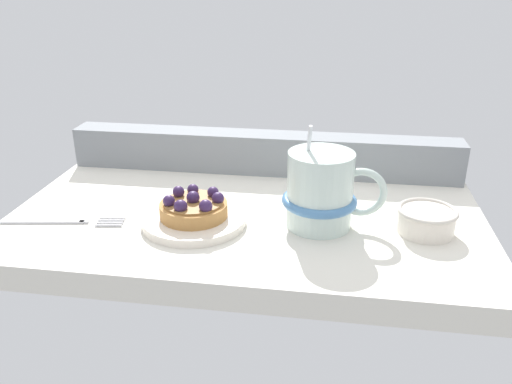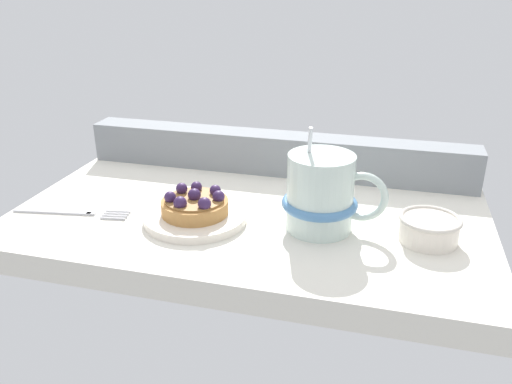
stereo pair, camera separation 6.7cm
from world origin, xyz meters
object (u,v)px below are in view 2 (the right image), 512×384
(dessert_plate, at_px, (195,217))
(raspberry_tart, at_px, (195,204))
(dessert_fork, at_px, (72,212))
(coffee_mug, at_px, (322,194))
(sugar_bowl, at_px, (429,228))

(dessert_plate, height_order, raspberry_tart, raspberry_tart)
(dessert_fork, bearing_deg, dessert_plate, 8.23)
(coffee_mug, relative_size, sugar_bowl, 1.79)
(sugar_bowl, bearing_deg, dessert_plate, -176.08)
(dessert_plate, xyz_separation_m, sugar_bowl, (0.30, 0.02, 0.01))
(dessert_plate, height_order, dessert_fork, dessert_plate)
(raspberry_tart, distance_m, dessert_fork, 0.17)
(dessert_plate, bearing_deg, dessert_fork, -171.77)
(coffee_mug, xyz_separation_m, sugar_bowl, (0.13, -0.00, -0.03))
(coffee_mug, height_order, dessert_fork, coffee_mug)
(raspberry_tart, relative_size, coffee_mug, 0.66)
(dessert_plate, xyz_separation_m, coffee_mug, (0.16, 0.02, 0.04))
(raspberry_tart, height_order, dessert_fork, raspberry_tart)
(dessert_fork, bearing_deg, sugar_bowl, 5.50)
(raspberry_tart, xyz_separation_m, dessert_fork, (-0.17, -0.02, -0.02))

